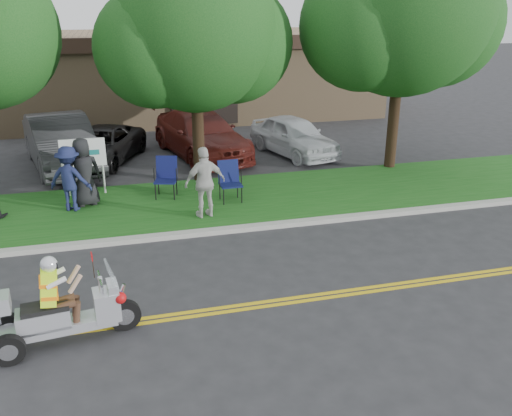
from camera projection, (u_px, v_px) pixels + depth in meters
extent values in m
plane|color=#28282B|center=(235.00, 295.00, 10.53)|extent=(120.00, 120.00, 0.00)
cube|color=gold|center=(242.00, 310.00, 10.00)|extent=(60.00, 0.10, 0.01)
cube|color=gold|center=(240.00, 305.00, 10.15)|extent=(60.00, 0.10, 0.01)
cube|color=#A8A89E|center=(207.00, 232.00, 13.27)|extent=(60.00, 0.25, 0.12)
cube|color=#174E14|center=(194.00, 203.00, 15.21)|extent=(60.00, 4.00, 0.10)
cube|color=#9E7F5B|center=(190.00, 73.00, 27.48)|extent=(18.00, 8.00, 4.00)
cube|color=black|center=(202.00, 44.00, 23.22)|extent=(18.00, 0.30, 0.60)
cylinder|color=#332114|center=(198.00, 116.00, 16.42)|extent=(0.36, 0.36, 4.20)
sphere|color=#134515|center=(194.00, 28.00, 15.51)|extent=(4.80, 4.80, 4.80)
sphere|color=#134515|center=(233.00, 43.00, 16.23)|extent=(3.60, 3.60, 3.60)
sphere|color=#134515|center=(154.00, 48.00, 15.23)|extent=(3.36, 3.36, 3.36)
cylinder|color=#332114|center=(395.00, 99.00, 17.69)|extent=(0.36, 0.36, 4.76)
sphere|color=#134515|center=(404.00, 5.00, 16.67)|extent=(5.60, 5.60, 5.60)
sphere|color=#134515|center=(437.00, 22.00, 17.46)|extent=(4.20, 4.20, 4.20)
sphere|color=#134515|center=(364.00, 26.00, 16.37)|extent=(3.92, 3.92, 3.92)
cylinder|color=silver|center=(68.00, 181.00, 15.49)|extent=(0.06, 0.06, 1.10)
cylinder|color=silver|center=(104.00, 178.00, 15.73)|extent=(0.06, 0.06, 1.10)
cube|color=white|center=(83.00, 153.00, 15.33)|extent=(1.25, 0.06, 0.80)
cylinder|color=black|center=(125.00, 315.00, 9.33)|extent=(0.56, 0.19, 0.55)
cylinder|color=black|center=(8.00, 350.00, 8.41)|extent=(0.53, 0.20, 0.52)
cylinder|color=black|center=(10.00, 328.00, 8.98)|extent=(0.53, 0.20, 0.52)
cube|color=silver|center=(63.00, 325.00, 8.96)|extent=(1.79, 0.63, 0.17)
cube|color=silver|center=(43.00, 319.00, 8.80)|extent=(0.87, 0.52, 0.32)
cube|color=black|center=(45.00, 308.00, 8.75)|extent=(0.78, 0.47, 0.09)
cube|color=silver|center=(107.00, 304.00, 9.13)|extent=(0.46, 0.49, 0.51)
cube|color=silver|center=(112.00, 275.00, 8.99)|extent=(0.23, 0.44, 0.45)
sphere|color=#B20C0F|center=(120.00, 297.00, 9.03)|extent=(0.20, 0.20, 0.20)
cube|color=#B3E017|center=(48.00, 287.00, 8.65)|extent=(0.36, 0.40, 0.60)
sphere|color=silver|center=(49.00, 264.00, 8.53)|extent=(0.27, 0.27, 0.27)
cylinder|color=black|center=(224.00, 197.00, 14.85)|extent=(0.03, 0.03, 0.47)
cylinder|color=black|center=(242.00, 195.00, 14.98)|extent=(0.03, 0.03, 0.47)
cylinder|color=black|center=(220.00, 191.00, 15.27)|extent=(0.03, 0.03, 0.47)
cylinder|color=black|center=(238.00, 190.00, 15.41)|extent=(0.03, 0.03, 0.47)
cube|color=#0E1544|center=(231.00, 185.00, 15.04)|extent=(0.60, 0.55, 0.04)
cube|color=#0E1544|center=(228.00, 171.00, 15.16)|extent=(0.59, 0.19, 0.64)
cylinder|color=black|center=(156.00, 192.00, 15.22)|extent=(0.03, 0.03, 0.48)
cylinder|color=black|center=(174.00, 192.00, 15.21)|extent=(0.03, 0.03, 0.48)
cylinder|color=black|center=(159.00, 186.00, 15.67)|extent=(0.03, 0.03, 0.48)
cylinder|color=black|center=(177.00, 187.00, 15.66)|extent=(0.03, 0.03, 0.48)
cube|color=#10144C|center=(166.00, 181.00, 15.35)|extent=(0.72, 0.69, 0.04)
cube|color=#10144C|center=(167.00, 167.00, 15.48)|extent=(0.63, 0.33, 0.65)
imported|color=beige|center=(205.00, 182.00, 13.81)|extent=(1.15, 0.66, 1.85)
imported|color=#1A2048|center=(70.00, 179.00, 14.28)|extent=(1.29, 1.02, 1.75)
imported|color=black|center=(84.00, 172.00, 14.60)|extent=(1.04, 0.81, 1.87)
imported|color=#2E2F31|center=(61.00, 142.00, 18.37)|extent=(3.06, 5.69, 1.78)
imported|color=black|center=(101.00, 146.00, 19.07)|extent=(3.60, 4.90, 1.24)
imported|color=#501712|center=(201.00, 134.00, 19.93)|extent=(3.45, 5.88, 1.60)
imported|color=silver|center=(294.00, 136.00, 20.07)|extent=(2.75, 4.50, 1.43)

